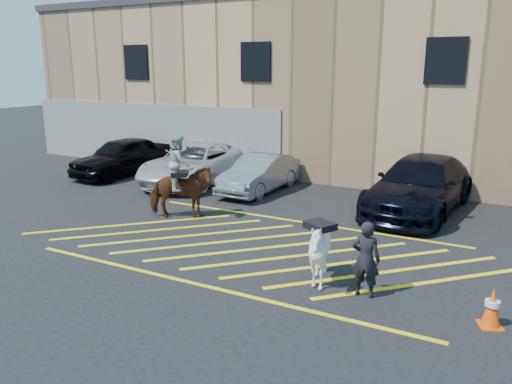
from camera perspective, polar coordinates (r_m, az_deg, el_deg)
The scene contains 11 objects.
ground at distance 12.79m, azimuth 1.20°, elevation -6.06°, with size 90.00×90.00×0.00m, color black.
car_black_suv at distance 21.57m, azimuth -15.05°, elevation 3.96°, with size 1.85×4.60×1.57m, color black.
car_white_pickup at distance 19.58m, azimuth -7.02°, elevation 3.28°, with size 2.53×5.49×1.53m, color silver.
car_silver_sedan at distance 18.02m, azimuth 0.41°, elevation 2.11°, with size 1.40×4.01×1.32m, color gray.
car_blue_suv at distance 16.36m, azimuth 18.25°, elevation 0.78°, with size 2.34×5.76×1.67m, color black.
handler at distance 10.03m, azimuth 12.44°, elevation -7.50°, with size 0.56×0.37×1.55m, color black.
warehouse at distance 23.37m, azimuth 14.85°, elevation 11.81°, with size 32.42×10.20×7.30m.
hatching_zone at distance 12.54m, azimuth 0.58°, elevation -6.45°, with size 12.60×5.12×0.01m.
mounted_bay at distance 14.92m, azimuth -8.67°, elevation 0.79°, with size 2.08×1.69×2.51m.
saddled_white at distance 10.36m, azimuth 7.23°, elevation -6.78°, with size 1.64×1.71×1.46m.
traffic_cone at distance 9.77m, azimuth 25.37°, elevation -11.82°, with size 0.50×0.50×0.73m.
Camera 1 is at (5.37, -10.73, 4.42)m, focal length 35.00 mm.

